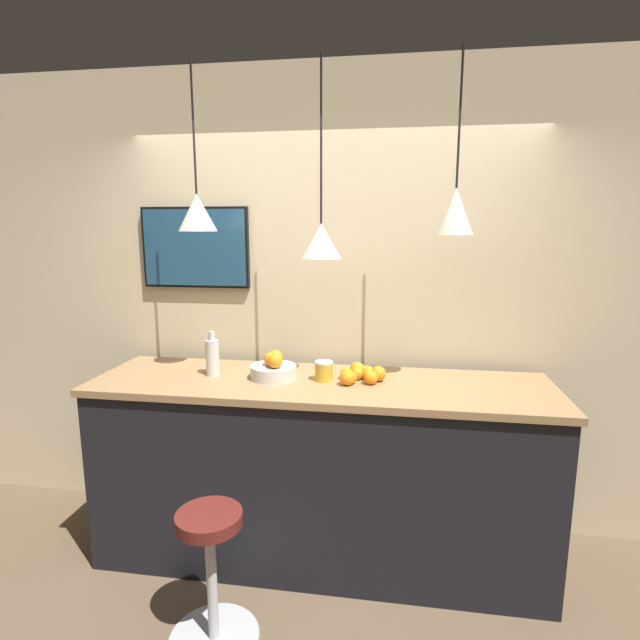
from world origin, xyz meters
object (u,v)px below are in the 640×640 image
Objects in this scene: bar_stool at (211,567)px; fruit_bowl at (274,368)px; spread_jar at (324,371)px; juice_bottle at (212,357)px; mounted_tv at (195,248)px.

fruit_bowl reaches higher than bar_stool.
fruit_bowl is at bearing -179.55° from spread_jar.
juice_bottle is (-0.24, 0.72, 0.80)m from bar_stool.
bar_stool is 2.50× the size of fruit_bowl.
spread_jar is 0.16× the size of mounted_tv.
mounted_tv is at bearing 156.06° from spread_jar.
fruit_bowl is 0.29m from spread_jar.
fruit_bowl is 1.01× the size of juice_bottle.
fruit_bowl is 0.37× the size of mounted_tv.
mounted_tv reaches higher than fruit_bowl.
bar_stool is at bearing -71.95° from juice_bottle.
juice_bottle is 2.37× the size of spread_jar.
juice_bottle is 0.77m from mounted_tv.
juice_bottle reaches higher than fruit_bowl.
spread_jar is 1.18m from mounted_tv.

